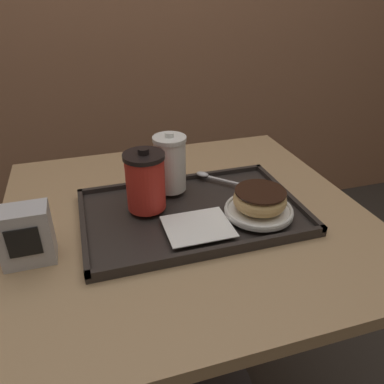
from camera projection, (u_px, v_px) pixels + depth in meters
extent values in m
cube|color=tan|center=(185.00, 217.00, 0.91)|extent=(0.85, 0.82, 0.03)
cylinder|color=#333338|center=(186.00, 323.00, 1.09)|extent=(0.08, 0.08, 0.71)
cube|color=#282321|center=(192.00, 213.00, 0.89)|extent=(0.51, 0.33, 0.01)
cube|color=#282321|center=(215.00, 250.00, 0.75)|extent=(0.51, 0.01, 0.01)
cube|color=#282321|center=(175.00, 179.00, 1.01)|extent=(0.51, 0.01, 0.01)
cube|color=#282321|center=(83.00, 227.00, 0.82)|extent=(0.01, 0.33, 0.01)
cube|color=#282321|center=(286.00, 194.00, 0.94)|extent=(0.01, 0.33, 0.01)
cube|color=white|center=(198.00, 226.00, 0.81)|extent=(0.14, 0.12, 0.00)
cylinder|color=red|center=(146.00, 183.00, 0.85)|extent=(0.09, 0.09, 0.12)
cylinder|color=black|center=(144.00, 156.00, 0.81)|extent=(0.09, 0.09, 0.01)
cylinder|color=black|center=(143.00, 151.00, 0.81)|extent=(0.02, 0.02, 0.01)
cylinder|color=white|center=(170.00, 165.00, 0.92)|extent=(0.08, 0.08, 0.13)
cylinder|color=white|center=(169.00, 139.00, 0.89)|extent=(0.08, 0.08, 0.01)
cylinder|color=white|center=(169.00, 135.00, 0.88)|extent=(0.02, 0.02, 0.01)
cylinder|color=white|center=(259.00, 211.00, 0.85)|extent=(0.16, 0.16, 0.01)
torus|color=white|center=(259.00, 209.00, 0.85)|extent=(0.16, 0.16, 0.01)
torus|color=#DBB270|center=(260.00, 200.00, 0.84)|extent=(0.12, 0.12, 0.04)
cylinder|color=black|center=(261.00, 191.00, 0.83)|extent=(0.11, 0.11, 0.00)
ellipsoid|color=silver|center=(202.00, 174.00, 1.01)|extent=(0.04, 0.04, 0.01)
cube|color=silver|center=(225.00, 181.00, 0.99)|extent=(0.08, 0.08, 0.00)
cube|color=#B7B7BC|center=(26.00, 235.00, 0.72)|extent=(0.10, 0.06, 0.12)
cube|color=black|center=(24.00, 243.00, 0.69)|extent=(0.06, 0.00, 0.06)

